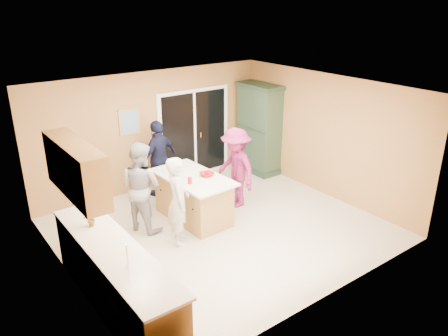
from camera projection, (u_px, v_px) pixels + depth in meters
floor at (221, 228)px, 8.16m from camera, size 5.50×5.50×0.00m
ceiling at (220, 90)px, 7.20m from camera, size 5.50×5.00×0.10m
wall_back at (153, 131)px, 9.55m from camera, size 5.50×0.10×2.60m
wall_front at (331, 218)px, 5.82m from camera, size 5.50×0.10×2.60m
wall_left at (64, 205)px, 6.15m from camera, size 0.10×5.00×2.60m
wall_right at (325, 136)px, 9.21m from camera, size 0.10×5.00×2.60m
left_cabinet_run at (120, 284)px, 5.85m from camera, size 0.65×3.05×1.24m
upper_cabinets at (76, 169)px, 5.89m from camera, size 0.35×1.60×0.75m
sliding_door at (195, 134)px, 10.19m from camera, size 1.90×0.07×2.10m
framed_picture at (129, 122)px, 9.11m from camera, size 0.46×0.04×0.56m
kitchen_island at (193, 199)px, 8.38m from camera, size 1.01×1.75×0.89m
green_hutch at (259, 129)px, 10.51m from camera, size 0.62×1.17×2.15m
woman_white at (178, 201)px, 7.44m from camera, size 0.59×0.69×1.59m
woman_grey at (141, 187)px, 7.89m from camera, size 0.89×0.99×1.68m
woman_navy at (159, 158)px, 9.28m from camera, size 1.05×0.72×1.66m
woman_magenta at (236, 168)px, 8.79m from camera, size 0.66×1.09×1.65m
serving_bowl at (207, 174)px, 8.21m from camera, size 0.27×0.27×0.06m
tulip_vase at (90, 216)px, 6.27m from camera, size 0.21×0.17×0.34m
tumbler_near at (190, 181)px, 7.86m from camera, size 0.11×0.11×0.12m
tumbler_far at (206, 174)px, 8.16m from camera, size 0.08×0.08×0.11m
wine_bottle at (176, 171)px, 8.04m from camera, size 0.09×0.09×0.37m
white_plate at (174, 169)px, 8.54m from camera, size 0.29×0.29×0.02m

